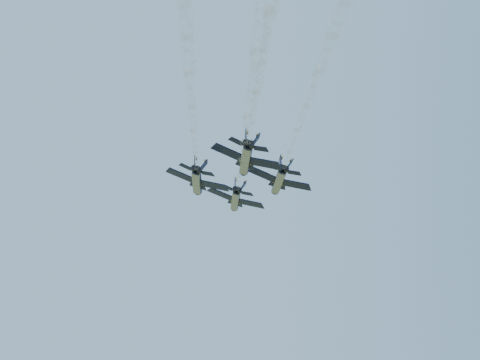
{
  "coord_description": "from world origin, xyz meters",
  "views": [
    {
      "loc": [
        -5.0,
        -102.12,
        62.28
      ],
      "look_at": [
        -2.95,
        0.1,
        99.3
      ],
      "focal_mm": 40.0,
      "sensor_mm": 36.0,
      "label": 1
    }
  ],
  "objects_px": {
    "jet_lead": "(236,200)",
    "jet_right": "(279,181)",
    "jet_left": "(197,182)",
    "jet_slot": "(246,160)"
  },
  "relations": [
    {
      "from": "jet_left",
      "to": "jet_slot",
      "type": "relative_size",
      "value": 1.0
    },
    {
      "from": "jet_left",
      "to": "jet_right",
      "type": "height_order",
      "value": "same"
    },
    {
      "from": "jet_lead",
      "to": "jet_left",
      "type": "relative_size",
      "value": 1.0
    },
    {
      "from": "jet_lead",
      "to": "jet_right",
      "type": "bearing_deg",
      "value": -57.7
    },
    {
      "from": "jet_left",
      "to": "jet_slot",
      "type": "bearing_deg",
      "value": -53.94
    },
    {
      "from": "jet_left",
      "to": "jet_slot",
      "type": "height_order",
      "value": "same"
    },
    {
      "from": "jet_lead",
      "to": "jet_left",
      "type": "xyz_separation_m",
      "value": [
        -7.81,
        -11.74,
        0.0
      ]
    },
    {
      "from": "jet_left",
      "to": "jet_right",
      "type": "relative_size",
      "value": 1.0
    },
    {
      "from": "jet_lead",
      "to": "jet_slot",
      "type": "xyz_separation_m",
      "value": [
        1.55,
        -23.72,
        0.0
      ]
    },
    {
      "from": "jet_lead",
      "to": "jet_right",
      "type": "distance_m",
      "value": 15.06
    }
  ]
}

